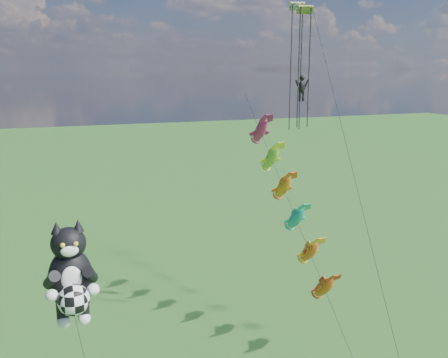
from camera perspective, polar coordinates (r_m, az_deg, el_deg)
name	(u,v)px	position (r m, az deg, el deg)	size (l,w,h in m)	color
cat_kite_rig	(71,276)	(23.61, -17.09, -10.55)	(2.57, 4.07, 11.89)	brown
fish_windsock_rig	(290,203)	(35.27, 7.50, -2.73)	(1.56, 15.94, 16.37)	brown
parafoil_rig	(304,77)	(35.40, 9.10, 11.42)	(2.40, 17.51, 26.31)	brown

